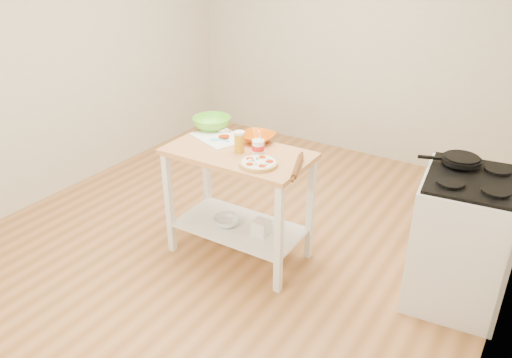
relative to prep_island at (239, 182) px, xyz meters
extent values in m
cube|color=#AF7440|center=(-0.13, 0.22, -0.65)|extent=(4.00, 4.50, 0.02)
cube|color=beige|center=(-0.13, 2.48, 0.71)|extent=(4.00, 0.02, 2.70)
cube|color=beige|center=(-2.14, 0.22, 0.71)|extent=(0.02, 4.50, 2.70)
cube|color=tan|center=(0.00, 0.00, 0.24)|extent=(1.08, 0.60, 0.04)
cube|color=white|center=(0.00, 0.00, -0.39)|extent=(1.00, 0.54, 0.02)
cube|color=white|center=(-0.49, -0.26, -0.21)|extent=(0.05, 0.05, 0.86)
cube|color=white|center=(-0.50, 0.24, -0.21)|extent=(0.05, 0.05, 0.86)
cube|color=white|center=(0.50, -0.24, -0.21)|extent=(0.05, 0.05, 0.86)
cube|color=white|center=(0.49, 0.26, -0.21)|extent=(0.05, 0.05, 0.86)
cube|color=white|center=(1.56, 0.38, -0.18)|extent=(0.68, 0.77, 0.92)
cube|color=black|center=(1.56, 0.38, 0.29)|extent=(0.63, 0.72, 0.02)
cylinder|color=black|center=(1.44, 0.54, 0.33)|extent=(0.26, 0.26, 0.03)
cube|color=black|center=(1.25, 0.47, 0.33)|extent=(0.16, 0.08, 0.02)
cylinder|color=tan|center=(0.26, -0.12, 0.26)|extent=(0.27, 0.27, 0.02)
cylinder|color=tan|center=(0.26, -0.12, 0.28)|extent=(0.27, 0.27, 0.01)
cylinder|color=white|center=(0.26, -0.12, 0.28)|extent=(0.23, 0.23, 0.01)
cylinder|color=#AB2602|center=(0.32, -0.08, 0.28)|extent=(0.05, 0.05, 0.01)
cylinder|color=#AB2602|center=(0.24, -0.05, 0.28)|extent=(0.05, 0.05, 0.01)
cylinder|color=#AB2602|center=(0.18, -0.12, 0.28)|extent=(0.05, 0.05, 0.01)
cylinder|color=#AB2602|center=(0.23, -0.19, 0.28)|extent=(0.05, 0.05, 0.01)
cylinder|color=#AB2602|center=(0.32, -0.17, 0.28)|extent=(0.05, 0.05, 0.01)
sphere|color=white|center=(0.29, -0.07, 0.28)|extent=(0.03, 0.03, 0.03)
sphere|color=white|center=(0.21, -0.07, 0.28)|extent=(0.03, 0.03, 0.03)
sphere|color=white|center=(0.20, -0.15, 0.28)|extent=(0.03, 0.03, 0.03)
sphere|color=white|center=(0.26, -0.17, 0.28)|extent=(0.03, 0.03, 0.03)
sphere|color=white|center=(0.32, -0.14, 0.28)|extent=(0.03, 0.03, 0.03)
sphere|color=white|center=(0.29, -0.07, 0.28)|extent=(0.03, 0.03, 0.03)
plane|color=#1F5D18|center=(0.31, -0.11, 0.29)|extent=(0.03, 0.03, 0.00)
plane|color=#1F5D18|center=(0.27, -0.05, 0.29)|extent=(0.03, 0.03, 0.00)
plane|color=#1F5D18|center=(0.23, -0.10, 0.29)|extent=(0.03, 0.03, 0.00)
plane|color=#1F5D18|center=(0.22, -0.14, 0.29)|extent=(0.03, 0.03, 0.00)
cube|color=white|center=(-0.27, 0.13, 0.26)|extent=(0.48, 0.42, 0.01)
cube|color=#F4EACC|center=(-0.36, 0.24, 0.28)|extent=(0.03, 0.03, 0.02)
cube|color=#F4EACC|center=(-0.32, 0.23, 0.28)|extent=(0.03, 0.03, 0.02)
cube|color=#F4EACC|center=(-0.29, 0.21, 0.28)|extent=(0.03, 0.03, 0.02)
cube|color=#F4EACC|center=(-0.34, 0.27, 0.28)|extent=(0.03, 0.03, 0.02)
cube|color=#F4EACC|center=(-0.31, 0.26, 0.28)|extent=(0.03, 0.03, 0.02)
cube|color=#F4EACC|center=(-0.28, 0.25, 0.28)|extent=(0.03, 0.03, 0.02)
cylinder|color=#AB2602|center=(-0.24, 0.14, 0.27)|extent=(0.07, 0.07, 0.01)
cylinder|color=#AB2602|center=(-0.23, 0.14, 0.28)|extent=(0.07, 0.07, 0.01)
cylinder|color=#AB2602|center=(-0.21, 0.13, 0.28)|extent=(0.07, 0.07, 0.01)
cube|color=#52D6CA|center=(-0.26, 0.06, 0.27)|extent=(0.06, 0.04, 0.01)
cylinder|color=#52D6CA|center=(-0.19, 0.08, 0.27)|extent=(0.10, 0.01, 0.01)
cube|color=silver|center=(-0.33, 0.25, 0.27)|extent=(0.18, 0.03, 0.00)
cube|color=black|center=(-0.46, 0.24, 0.28)|extent=(0.10, 0.02, 0.01)
imported|color=#D05501|center=(0.02, 0.24, 0.29)|extent=(0.28, 0.28, 0.06)
imported|color=#67CA2F|center=(-0.44, 0.27, 0.30)|extent=(0.38, 0.38, 0.10)
cylinder|color=orange|center=(0.02, 0.00, 0.33)|extent=(0.08, 0.08, 0.14)
cylinder|color=white|center=(0.02, 0.00, 0.40)|extent=(0.08, 0.08, 0.02)
cylinder|color=white|center=(0.15, 0.03, 0.31)|extent=(0.09, 0.09, 0.11)
cylinder|color=red|center=(0.15, 0.03, 0.31)|extent=(0.09, 0.09, 0.04)
cylinder|color=silver|center=(0.17, 0.03, 0.39)|extent=(0.01, 0.06, 0.11)
cylinder|color=brown|center=(0.51, -0.04, 0.28)|extent=(0.16, 0.34, 0.04)
imported|color=silver|center=(-0.09, -0.04, -0.35)|extent=(0.25, 0.25, 0.07)
cube|color=white|center=(0.21, -0.01, -0.33)|extent=(0.12, 0.12, 0.12)
camera|label=1|loc=(1.92, -2.76, 1.71)|focal=35.00mm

